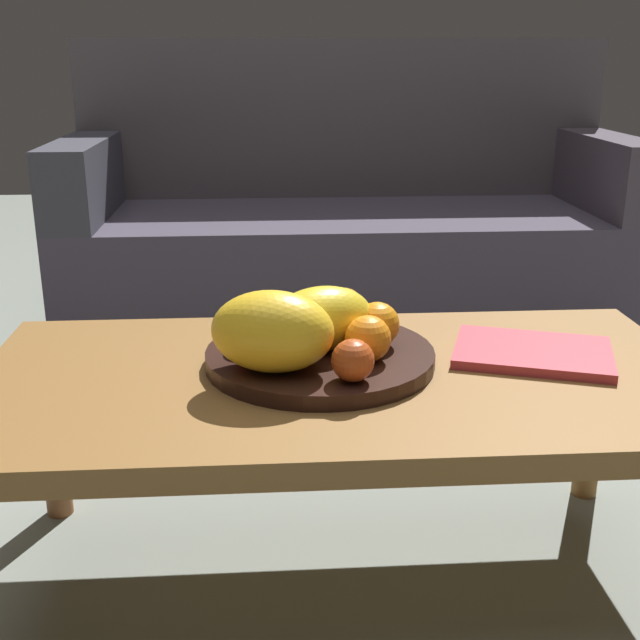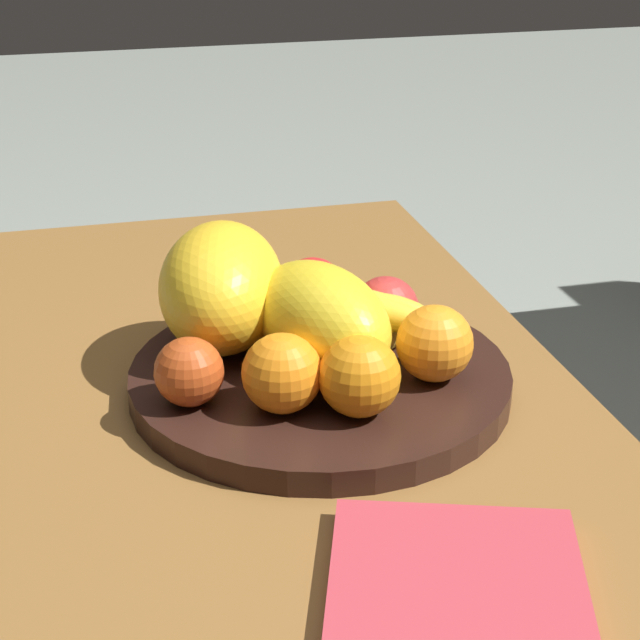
% 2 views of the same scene
% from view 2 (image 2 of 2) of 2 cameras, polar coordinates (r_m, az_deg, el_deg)
% --- Properties ---
extents(coffee_table, '(1.13, 0.57, 0.38)m').
position_cam_2_polar(coffee_table, '(1.00, -1.55, -7.01)').
color(coffee_table, brown).
rests_on(coffee_table, ground_plane).
extents(fruit_bowl, '(0.37, 0.37, 0.03)m').
position_cam_2_polar(fruit_bowl, '(1.01, 0.00, -3.23)').
color(fruit_bowl, black).
rests_on(fruit_bowl, coffee_table).
extents(melon_large_front, '(0.20, 0.16, 0.10)m').
position_cam_2_polar(melon_large_front, '(0.98, 0.06, 0.05)').
color(melon_large_front, yellow).
rests_on(melon_large_front, fruit_bowl).
extents(melon_smaller_beside, '(0.21, 0.16, 0.12)m').
position_cam_2_polar(melon_smaller_beside, '(1.03, -5.40, 1.82)').
color(melon_smaller_beside, yellow).
rests_on(melon_smaller_beside, fruit_bowl).
extents(orange_front, '(0.07, 0.07, 0.07)m').
position_cam_2_polar(orange_front, '(0.91, 2.17, -3.09)').
color(orange_front, orange).
rests_on(orange_front, fruit_bowl).
extents(orange_left, '(0.07, 0.07, 0.07)m').
position_cam_2_polar(orange_left, '(0.97, 6.27, -1.27)').
color(orange_left, orange).
rests_on(orange_left, fruit_bowl).
extents(orange_right, '(0.07, 0.07, 0.07)m').
position_cam_2_polar(orange_right, '(0.91, -2.08, -2.93)').
color(orange_right, orange).
rests_on(orange_right, fruit_bowl).
extents(apple_front, '(0.06, 0.06, 0.06)m').
position_cam_2_polar(apple_front, '(0.93, -7.16, -2.82)').
color(apple_front, '#B8461A').
rests_on(apple_front, fruit_bowl).
extents(apple_left, '(0.07, 0.07, 0.07)m').
position_cam_2_polar(apple_left, '(1.04, 3.60, 0.59)').
color(apple_left, '#BF3330').
rests_on(apple_left, fruit_bowl).
extents(apple_right, '(0.07, 0.07, 0.07)m').
position_cam_2_polar(apple_right, '(1.08, -0.41, 1.63)').
color(apple_right, red).
rests_on(apple_right, fruit_bowl).
extents(banana_bunch, '(0.14, 0.16, 0.06)m').
position_cam_2_polar(banana_bunch, '(1.02, 2.21, -0.20)').
color(banana_bunch, yellow).
rests_on(banana_bunch, fruit_bowl).
extents(magazine, '(0.29, 0.25, 0.02)m').
position_cam_2_polar(magazine, '(0.74, 7.59, -16.01)').
color(magazine, '#BB3944').
rests_on(magazine, coffee_table).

